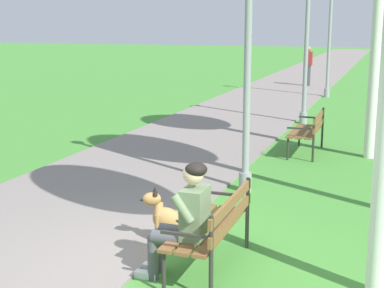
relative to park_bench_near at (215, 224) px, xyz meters
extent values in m
plane|color=#478E38|center=(-0.45, -0.40, -0.51)|extent=(120.00, 120.00, 0.00)
cube|color=gray|center=(-2.46, 23.60, -0.49)|extent=(3.48, 60.00, 0.04)
cube|color=brown|center=(-0.27, 0.00, -0.06)|extent=(0.14, 1.50, 0.04)
cube|color=brown|center=(-0.10, 0.00, -0.06)|extent=(0.14, 1.50, 0.04)
cube|color=brown|center=(0.08, 0.00, -0.06)|extent=(0.14, 1.50, 0.04)
cube|color=brown|center=(0.18, 0.00, 0.08)|extent=(0.04, 1.50, 0.11)
cube|color=brown|center=(0.18, 0.00, 0.26)|extent=(0.04, 1.50, 0.11)
cylinder|color=#2D2B28|center=(-0.30, 0.69, -0.29)|extent=(0.04, 0.04, 0.45)
cylinder|color=#2D2B28|center=(0.18, 0.69, -0.09)|extent=(0.04, 0.04, 0.85)
cube|color=#2D2B28|center=(-0.10, 0.69, 0.12)|extent=(0.45, 0.04, 0.03)
cylinder|color=#2D2B28|center=(-0.30, -0.69, -0.29)|extent=(0.04, 0.04, 0.45)
cylinder|color=#2D2B28|center=(0.18, -0.69, -0.09)|extent=(0.04, 0.04, 0.85)
cube|color=#2D2B28|center=(-0.10, -0.69, 0.12)|extent=(0.45, 0.04, 0.03)
cube|color=brown|center=(-0.13, 5.89, -0.06)|extent=(0.14, 1.50, 0.04)
cube|color=brown|center=(0.04, 5.89, -0.06)|extent=(0.14, 1.50, 0.04)
cube|color=brown|center=(0.22, 5.89, -0.06)|extent=(0.14, 1.50, 0.04)
cube|color=brown|center=(0.32, 5.89, 0.08)|extent=(0.04, 1.50, 0.11)
cube|color=brown|center=(0.32, 5.89, 0.26)|extent=(0.04, 1.50, 0.11)
cylinder|color=#2D2B28|center=(-0.16, 6.58, -0.29)|extent=(0.04, 0.04, 0.45)
cylinder|color=#2D2B28|center=(0.32, 6.58, -0.09)|extent=(0.04, 0.04, 0.85)
cube|color=#2D2B28|center=(0.04, 6.58, 0.12)|extent=(0.45, 0.04, 0.03)
cylinder|color=#2D2B28|center=(-0.16, 5.20, -0.29)|extent=(0.04, 0.04, 0.45)
cylinder|color=#2D2B28|center=(0.32, 5.20, -0.09)|extent=(0.04, 0.04, 0.85)
cube|color=#2D2B28|center=(0.04, 5.20, 0.12)|extent=(0.45, 0.04, 0.03)
cylinder|color=#4C4C51|center=(-0.31, -0.25, -0.04)|extent=(0.42, 0.14, 0.14)
cylinder|color=#4C4C51|center=(-0.52, -0.25, -0.28)|extent=(0.11, 0.11, 0.47)
cube|color=silver|center=(-0.60, -0.25, -0.48)|extent=(0.24, 0.09, 0.07)
cylinder|color=#4C4C51|center=(-0.31, -0.45, -0.04)|extent=(0.42, 0.14, 0.14)
cylinder|color=#4C4C51|center=(-0.52, -0.45, -0.28)|extent=(0.11, 0.11, 0.47)
cube|color=silver|center=(-0.60, -0.45, -0.48)|extent=(0.24, 0.09, 0.07)
cube|color=#6B7F5B|center=(-0.10, -0.35, 0.22)|extent=(0.22, 0.36, 0.52)
cylinder|color=#6B7F5B|center=(-0.16, -0.15, 0.32)|extent=(0.25, 0.09, 0.30)
cylinder|color=#6B7F5B|center=(-0.16, -0.55, 0.32)|extent=(0.25, 0.09, 0.30)
sphere|color=beige|center=(-0.12, -0.35, 0.62)|extent=(0.21, 0.21, 0.21)
ellipsoid|color=black|center=(-0.09, -0.35, 0.67)|extent=(0.22, 0.23, 0.14)
ellipsoid|color=#B27F47|center=(-0.60, 0.56, -0.35)|extent=(0.44, 0.40, 0.32)
ellipsoid|color=#B27F47|center=(-0.73, 0.50, -0.23)|extent=(0.55, 0.40, 0.48)
ellipsoid|color=black|center=(-0.69, 0.52, -0.19)|extent=(0.40, 0.32, 0.27)
cylinder|color=#B27F47|center=(-0.88, 0.51, -0.32)|extent=(0.06, 0.06, 0.38)
cylinder|color=#B27F47|center=(-0.83, 0.40, -0.32)|extent=(0.06, 0.06, 0.38)
cylinder|color=#B27F47|center=(-0.83, 0.46, -0.08)|extent=(0.17, 0.20, 0.19)
ellipsoid|color=#B27F47|center=(-0.91, 0.43, 0.05)|extent=(0.26, 0.22, 0.16)
cone|color=black|center=(-1.00, 0.39, 0.04)|extent=(0.13, 0.12, 0.09)
cone|color=black|center=(-0.89, 0.49, 0.15)|extent=(0.06, 0.06, 0.09)
cone|color=black|center=(-0.85, 0.40, 0.15)|extent=(0.06, 0.06, 0.09)
cylinder|color=#B27F47|center=(-0.41, 0.65, -0.49)|extent=(0.27, 0.15, 0.04)
cylinder|color=gray|center=(-0.41, 2.93, -0.36)|extent=(0.20, 0.20, 0.30)
cylinder|color=gray|center=(-0.41, 2.93, 1.72)|extent=(0.11, 0.11, 4.45)
cylinder|color=gray|center=(-0.50, 9.40, -0.36)|extent=(0.20, 0.20, 0.30)
cylinder|color=gray|center=(-0.50, 9.40, 1.36)|extent=(0.11, 0.11, 3.74)
cylinder|color=gray|center=(-0.55, 15.12, -0.36)|extent=(0.20, 0.20, 0.30)
cylinder|color=gray|center=(-0.55, 15.12, 1.70)|extent=(0.11, 0.11, 4.42)
cylinder|color=silver|center=(1.32, 5.95, 1.67)|extent=(0.21, 0.21, 4.37)
cylinder|color=#383842|center=(-1.71, 18.36, -0.07)|extent=(0.22, 0.22, 0.88)
cube|color=maroon|center=(-1.71, 18.36, 0.65)|extent=(0.32, 0.20, 0.56)
sphere|color=#A37556|center=(-1.71, 18.36, 1.04)|extent=(0.20, 0.20, 0.20)
camera|label=1|loc=(1.67, -5.42, 2.07)|focal=53.10mm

